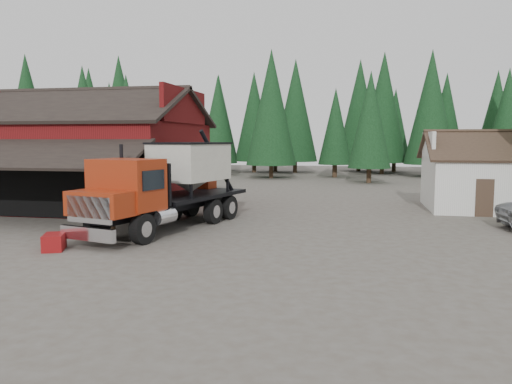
# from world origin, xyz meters

# --- Properties ---
(ground) EXTENTS (120.00, 120.00, 0.00)m
(ground) POSITION_xyz_m (0.00, 0.00, 0.00)
(ground) COLOR #4E473D
(ground) RESTS_ON ground
(red_barn) EXTENTS (12.80, 13.63, 7.18)m
(red_barn) POSITION_xyz_m (-11.00, 9.90, 2.69)
(red_barn) COLOR maroon
(red_barn) RESTS_ON ground
(farmhouse) EXTENTS (8.60, 6.42, 4.65)m
(farmhouse) POSITION_xyz_m (13.00, 13.00, 1.67)
(farmhouse) COLOR silver
(farmhouse) RESTS_ON ground
(conifer_backdrop) EXTENTS (76.00, 16.00, 16.00)m
(conifer_backdrop) POSITION_xyz_m (0.00, 42.00, 0.00)
(conifer_backdrop) COLOR black
(conifer_backdrop) RESTS_ON ground
(near_pine_a) EXTENTS (4.40, 4.40, 11.40)m
(near_pine_a) POSITION_xyz_m (-22.00, 28.00, 6.39)
(near_pine_a) COLOR #382619
(near_pine_a) RESTS_ON ground
(near_pine_b) EXTENTS (3.96, 3.96, 10.40)m
(near_pine_b) POSITION_xyz_m (6.00, 30.00, 5.89)
(near_pine_b) COLOR #382619
(near_pine_b) RESTS_ON ground
(near_pine_d) EXTENTS (5.28, 5.28, 13.40)m
(near_pine_d) POSITION_xyz_m (-4.00, 34.00, 7.39)
(near_pine_d) COLOR #382619
(near_pine_d) RESTS_ON ground
(feed_truck) EXTENTS (5.14, 10.43, 4.55)m
(feed_truck) POSITION_xyz_m (-3.48, 3.45, 2.13)
(feed_truck) COLOR black
(feed_truck) RESTS_ON ground
(equip_box) EXTENTS (1.07, 1.28, 0.60)m
(equip_box) POSITION_xyz_m (-6.00, -1.67, 0.30)
(equip_box) COLOR maroon
(equip_box) RESTS_ON ground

